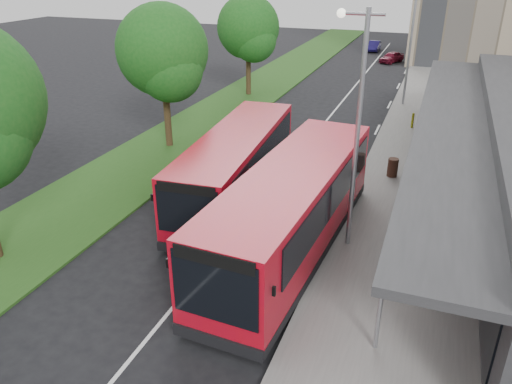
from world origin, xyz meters
TOP-DOWN VIEW (x-y plane):
  - ground at (0.00, 0.00)m, footprint 120.00×120.00m
  - pavement at (6.00, 20.00)m, footprint 5.00×80.00m
  - grass_verge at (-7.00, 20.00)m, footprint 5.00×80.00m
  - lane_centre_line at (0.00, 15.00)m, footprint 0.12×70.00m
  - kerb_dashes at (3.30, 19.00)m, footprint 0.12×56.00m
  - tree_mid at (-7.01, 9.05)m, footprint 4.68×4.68m
  - tree_far at (-7.01, 21.05)m, footprint 4.48×4.48m
  - lamp_post_near at (4.12, 2.00)m, footprint 1.44×0.28m
  - lamp_post_far at (4.12, 22.00)m, footprint 1.44×0.28m
  - bus_main at (2.38, 0.97)m, footprint 3.50×11.31m
  - bus_second at (-1.06, 4.29)m, footprint 3.35×10.42m
  - litter_bin at (4.97, 8.75)m, footprint 0.62×0.62m
  - bollard at (5.24, 16.66)m, footprint 0.17×0.17m
  - car_near at (1.55, 37.89)m, footprint 2.42×3.34m
  - car_far at (-1.06, 44.09)m, footprint 1.15×3.24m

SIDE VIEW (x-z plane):
  - ground at x=0.00m, z-range 0.00..0.00m
  - kerb_dashes at x=3.30m, z-range 0.00..0.01m
  - lane_centre_line at x=0.00m, z-range 0.00..0.01m
  - grass_verge at x=-7.00m, z-range 0.00..0.10m
  - pavement at x=6.00m, z-range 0.00..0.15m
  - car_near at x=1.55m, z-range 0.00..1.06m
  - car_far at x=-1.06m, z-range 0.00..1.07m
  - litter_bin at x=4.97m, z-range 0.15..1.01m
  - bollard at x=5.24m, z-range 0.15..1.04m
  - bus_second at x=-1.06m, z-range 0.04..2.94m
  - bus_main at x=2.38m, z-range 0.04..3.20m
  - tree_far at x=-7.01m, z-range 1.04..8.21m
  - lamp_post_near at x=4.12m, z-range 0.72..8.72m
  - lamp_post_far at x=4.12m, z-range 0.72..8.72m
  - tree_mid at x=-7.01m, z-range 1.10..8.62m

